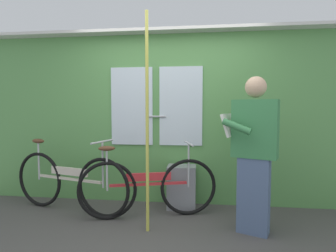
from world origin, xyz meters
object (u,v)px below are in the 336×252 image
Objects in this scene: handrail_pole at (147,123)px; passenger_reading_newspaper at (254,151)px; bicycle_near_door at (148,187)px; bicycle_leaning_behind at (69,182)px; trash_bin_by_wall at (182,187)px.

passenger_reading_newspaper is at bearing 4.96° from handrail_pole.
handrail_pole reaches higher than bicycle_near_door.
bicycle_leaning_behind is 1.49m from trash_bin_by_wall.
bicycle_near_door reaches higher than trash_bin_by_wall.
bicycle_near_door is 0.89m from handrail_pole.
trash_bin_by_wall is (1.46, 0.31, -0.11)m from bicycle_leaning_behind.
bicycle_near_door is 0.70× the size of handrail_pole.
passenger_reading_newspaper is (1.21, -0.27, 0.51)m from bicycle_near_door.
passenger_reading_newspaper is at bearing -38.15° from trash_bin_by_wall.
trash_bin_by_wall is at bearing 27.20° from bicycle_leaning_behind.
trash_bin_by_wall is 0.24× the size of handrail_pole.
handrail_pole is at bearing -5.69° from bicycle_leaning_behind.
passenger_reading_newspaper is 1.20m from trash_bin_by_wall.
handrail_pole is (1.13, -0.43, 0.80)m from bicycle_leaning_behind.
bicycle_near_door is at bearing 9.69° from passenger_reading_newspaper.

